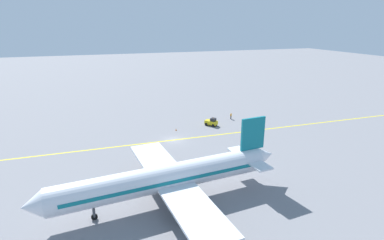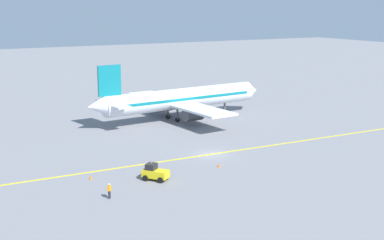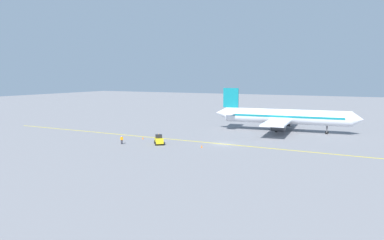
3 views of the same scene
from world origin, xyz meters
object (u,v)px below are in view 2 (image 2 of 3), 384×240
at_px(ground_crew_worker, 109,190).
at_px(airplane_at_gate, 180,99).
at_px(traffic_cone_near_nose, 219,165).
at_px(baggage_tug_white, 155,173).
at_px(traffic_cone_mid_apron, 91,177).

bearing_deg(ground_crew_worker, airplane_at_gate, 141.64).
relative_size(airplane_at_gate, traffic_cone_near_nose, 64.63).
xyz_separation_m(ground_crew_worker, traffic_cone_near_nose, (-3.88, 16.04, -0.63)).
height_order(airplane_at_gate, ground_crew_worker, airplane_at_gate).
bearing_deg(baggage_tug_white, ground_crew_worker, -64.82).
bearing_deg(airplane_at_gate, traffic_cone_near_nose, -18.03).
distance_m(airplane_at_gate, ground_crew_worker, 40.56).
xyz_separation_m(airplane_at_gate, ground_crew_worker, (31.73, -25.11, -2.80)).
bearing_deg(traffic_cone_near_nose, airplane_at_gate, 161.97).
bearing_deg(traffic_cone_mid_apron, baggage_tug_white, 59.73).
height_order(baggage_tug_white, traffic_cone_near_nose, baggage_tug_white).
bearing_deg(airplane_at_gate, traffic_cone_mid_apron, -45.14).
relative_size(ground_crew_worker, traffic_cone_mid_apron, 3.05).
bearing_deg(traffic_cone_mid_apron, ground_crew_worker, -2.31).
relative_size(ground_crew_worker, traffic_cone_near_nose, 3.05).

